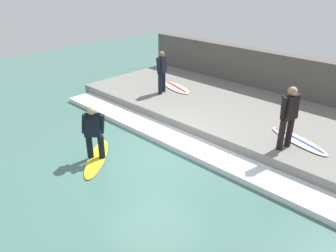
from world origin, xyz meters
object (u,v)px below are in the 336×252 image
Objects in this scene: surfer_riding at (94,130)px; surfboard_waiting_near at (176,87)px; surfer_waiting_near at (162,70)px; surfboard_waiting_far at (298,141)px; surfboard_riding at (97,158)px; surfer_waiting_far at (289,115)px.

surfboard_waiting_near is at bearing 18.18° from surfer_riding.
surfboard_waiting_far is at bearing -92.16° from surfer_waiting_near.
surfer_waiting_far is at bearing -47.07° from surfboard_riding.
surfboard_riding is 5.39m from surfboard_waiting_far.
surfer_waiting_near is at bearing 177.67° from surfboard_waiting_near.
surfboard_waiting_near is (4.84, 1.59, 0.40)m from surfboard_riding.
surfboard_riding is 1.02× the size of surfboard_waiting_near.
surfboard_waiting_far reaches higher than surfboard_riding.
surfer_waiting_far is (-0.77, -5.19, 0.05)m from surfer_waiting_near.
surfer_waiting_far is (3.32, -3.57, 1.30)m from surfboard_riding.
surfboard_waiting_far is (3.89, -3.71, 0.40)m from surfboard_riding.
surfer_waiting_far is 0.87× the size of surfboard_waiting_far.
surfboard_riding is 1.21× the size of surfer_riding.
surfer_waiting_far is at bearing -106.45° from surfboard_waiting_near.
surfboard_waiting_far is at bearing -43.68° from surfboard_riding.
surfboard_waiting_near is 5.45m from surfer_waiting_far.
surfer_riding is 0.78× the size of surfboard_waiting_far.
surfboard_waiting_far is at bearing -14.40° from surfer_waiting_far.
surfboard_waiting_near is at bearing 18.18° from surfboard_riding.
surfboard_riding is at bearing 132.93° from surfer_waiting_far.
surfboard_waiting_near is 0.93× the size of surfboard_waiting_far.
surfer_waiting_near reaches higher than surfboard_waiting_far.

